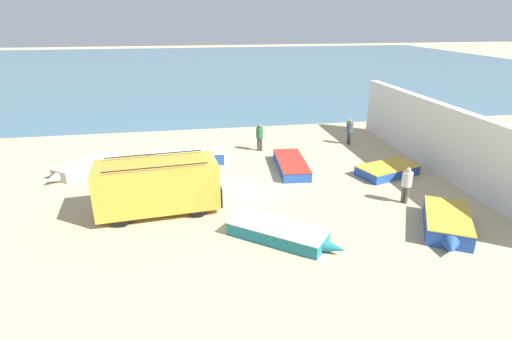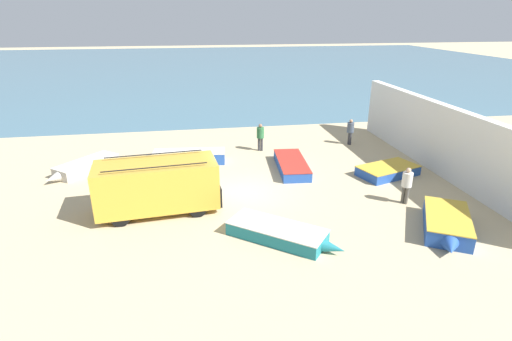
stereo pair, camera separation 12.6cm
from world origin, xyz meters
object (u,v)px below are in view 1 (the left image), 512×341
(fishing_rowboat_4, at_px, (84,167))
(fishing_rowboat_3, at_px, (389,170))
(fishing_rowboat_1, at_px, (291,164))
(fisherman_0, at_px, (407,182))
(fishing_rowboat_2, at_px, (185,157))
(fisherman_2, at_px, (349,129))
(fishing_rowboat_0, at_px, (447,223))
(parked_van, at_px, (158,185))
(fisherman_1, at_px, (260,135))
(fishing_rowboat_5, at_px, (281,233))

(fishing_rowboat_4, bearing_deg, fishing_rowboat_3, 118.21)
(fishing_rowboat_1, distance_m, fishing_rowboat_4, 11.38)
(fisherman_0, bearing_deg, fishing_rowboat_4, 129.63)
(fishing_rowboat_2, height_order, fisherman_2, fisherman_2)
(fishing_rowboat_0, height_order, fishing_rowboat_1, fishing_rowboat_0)
(parked_van, relative_size, fishing_rowboat_0, 1.35)
(fisherman_2, bearing_deg, fisherman_0, -102.41)
(parked_van, xyz_separation_m, fisherman_2, (11.90, 7.80, -0.23))
(fishing_rowboat_0, distance_m, fisherman_1, 12.52)
(fishing_rowboat_0, xyz_separation_m, fishing_rowboat_5, (-6.65, 0.54, -0.07))
(parked_van, bearing_deg, fishing_rowboat_0, -23.82)
(fishing_rowboat_4, height_order, fisherman_2, fisherman_2)
(parked_van, height_order, fishing_rowboat_2, parked_van)
(parked_van, height_order, fishing_rowboat_4, parked_van)
(fisherman_1, bearing_deg, fisherman_2, -70.95)
(fishing_rowboat_3, height_order, fisherman_0, fisherman_0)
(fishing_rowboat_1, xyz_separation_m, fisherman_2, (4.93, 3.72, 0.74))
(fishing_rowboat_0, bearing_deg, fishing_rowboat_4, -90.66)
(fishing_rowboat_0, height_order, fisherman_0, fisherman_0)
(fishing_rowboat_5, distance_m, fisherman_1, 10.78)
(fisherman_0, bearing_deg, fishing_rowboat_1, 100.77)
(fishing_rowboat_0, bearing_deg, fishing_rowboat_2, -104.23)
(fishing_rowboat_2, xyz_separation_m, fishing_rowboat_3, (10.78, -3.81, -0.08))
(parked_van, relative_size, fisherman_1, 3.07)
(fishing_rowboat_5, bearing_deg, fishing_rowboat_2, 149.16)
(fishing_rowboat_5, bearing_deg, parked_van, -176.00)
(fishing_rowboat_2, bearing_deg, fishing_rowboat_0, 141.46)
(fisherman_0, relative_size, fisherman_1, 0.99)
(fisherman_1, xyz_separation_m, fisherman_2, (6.08, 0.32, -0.03))
(fishing_rowboat_1, relative_size, fisherman_1, 2.83)
(fishing_rowboat_1, xyz_separation_m, fishing_rowboat_4, (-11.30, 1.39, 0.03))
(parked_van, distance_m, fishing_rowboat_3, 12.19)
(fishing_rowboat_1, relative_size, fishing_rowboat_2, 0.97)
(fishing_rowboat_3, bearing_deg, fishing_rowboat_0, -113.96)
(fishing_rowboat_3, height_order, fishing_rowboat_4, fishing_rowboat_4)
(fishing_rowboat_0, xyz_separation_m, fishing_rowboat_1, (-4.36, 7.82, -0.07))
(fishing_rowboat_0, distance_m, fishing_rowboat_4, 18.17)
(fishing_rowboat_3, distance_m, fisherman_1, 8.06)
(fisherman_0, xyz_separation_m, fisherman_1, (-5.17, 8.55, 0.01))
(fishing_rowboat_1, xyz_separation_m, fishing_rowboat_2, (-5.81, 2.01, 0.06))
(fishing_rowboat_3, bearing_deg, fishing_rowboat_1, 141.83)
(fishing_rowboat_1, distance_m, fisherman_0, 6.58)
(fishing_rowboat_2, height_order, fishing_rowboat_3, fishing_rowboat_2)
(parked_van, bearing_deg, fishing_rowboat_5, -39.95)
(fisherman_0, height_order, fisherman_2, fisherman_0)
(parked_van, distance_m, fishing_rowboat_2, 6.27)
(fishing_rowboat_1, bearing_deg, fishing_rowboat_2, 75.58)
(fishing_rowboat_0, relative_size, fisherman_2, 2.33)
(fisherman_0, bearing_deg, fishing_rowboat_3, 47.06)
(fishing_rowboat_4, bearing_deg, fishing_rowboat_0, 98.84)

